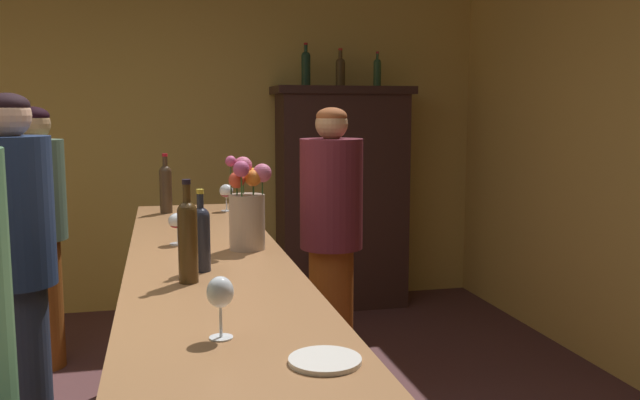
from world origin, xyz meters
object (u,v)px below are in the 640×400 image
(bar_counter, at_px, (211,380))
(flower_arrangement, at_px, (247,208))
(display_bottle_left, at_px, (306,67))
(wine_bottle_merlot, at_px, (201,235))
(display_cabinet, at_px, (342,194))
(display_bottle_midleft, at_px, (340,70))
(cheese_plate, at_px, (325,360))
(bartender, at_px, (331,240))
(wine_glass_front, at_px, (226,192))
(wine_bottle_syrah, at_px, (188,237))
(patron_redhead, at_px, (38,226))
(wine_glass_mid, at_px, (220,294))
(wine_glass_rear, at_px, (178,223))
(display_bottle_center, at_px, (377,71))
(patron_by_cabinet, at_px, (17,271))
(wine_bottle_pinot, at_px, (166,186))

(bar_counter, xyz_separation_m, flower_arrangement, (0.17, 0.12, 0.67))
(display_bottle_left, bearing_deg, wine_bottle_merlot, -109.36)
(display_cabinet, height_order, display_bottle_midleft, display_bottle_midleft)
(cheese_plate, distance_m, bartender, 2.15)
(wine_glass_front, bearing_deg, flower_arrangement, -90.91)
(bar_counter, bearing_deg, wine_bottle_syrah, -103.51)
(flower_arrangement, xyz_separation_m, patron_redhead, (-1.07, 1.56, -0.29))
(patron_redhead, bearing_deg, display_bottle_midleft, 87.02)
(bar_counter, xyz_separation_m, cheese_plate, (0.18, -1.18, 0.51))
(wine_bottle_merlot, height_order, cheese_plate, wine_bottle_merlot)
(wine_glass_mid, relative_size, wine_glass_rear, 1.18)
(wine_bottle_syrah, bearing_deg, display_bottle_midleft, 66.03)
(display_bottle_center, height_order, bartender, display_bottle_center)
(display_cabinet, relative_size, patron_by_cabinet, 1.07)
(bar_counter, bearing_deg, wine_glass_rear, 110.10)
(wine_glass_rear, bearing_deg, patron_by_cabinet, 175.42)
(patron_redhead, xyz_separation_m, bartender, (1.62, -0.79, -0.01))
(display_bottle_center, bearing_deg, patron_by_cabinet, -135.83)
(display_bottle_left, bearing_deg, cheese_plate, -101.47)
(bar_counter, relative_size, flower_arrangement, 7.87)
(cheese_plate, xyz_separation_m, bartender, (0.54, 2.08, -0.14))
(wine_glass_front, bearing_deg, wine_bottle_merlot, -98.93)
(wine_bottle_syrah, relative_size, patron_by_cabinet, 0.21)
(wine_bottle_pinot, distance_m, cheese_plate, 2.43)
(wine_bottle_syrah, bearing_deg, cheese_plate, -71.49)
(wine_bottle_pinot, relative_size, wine_glass_rear, 2.45)
(wine_glass_rear, height_order, bartender, bartender)
(wine_bottle_syrah, height_order, display_bottle_left, display_bottle_left)
(display_bottle_midleft, height_order, display_bottle_center, display_bottle_midleft)
(wine_bottle_merlot, bearing_deg, wine_glass_mid, -89.70)
(wine_glass_mid, bearing_deg, wine_glass_front, 84.18)
(wine_glass_mid, xyz_separation_m, patron_by_cabinet, (-0.73, 1.31, -0.21))
(wine_bottle_pinot, xyz_separation_m, bartender, (0.87, -0.33, -0.28))
(wine_bottle_syrah, xyz_separation_m, bartender, (0.81, 1.27, -0.29))
(wine_bottle_pinot, bearing_deg, wine_glass_rear, -87.52)
(flower_arrangement, relative_size, display_bottle_left, 1.17)
(wine_glass_front, relative_size, display_bottle_midleft, 0.52)
(display_bottle_midleft, bearing_deg, display_cabinet, -0.00)
(wine_glass_front, height_order, display_bottle_center, display_bottle_center)
(wine_glass_rear, bearing_deg, display_bottle_midleft, 59.76)
(wine_bottle_pinot, relative_size, display_bottle_center, 1.21)
(wine_glass_front, distance_m, wine_glass_rear, 0.97)
(bar_counter, xyz_separation_m, bartender, (0.72, 0.89, 0.37))
(wine_glass_front, distance_m, patron_redhead, 1.21)
(display_bottle_midleft, bearing_deg, flower_arrangement, -113.19)
(wine_bottle_pinot, height_order, cheese_plate, wine_bottle_pinot)
(cheese_plate, relative_size, patron_by_cabinet, 0.10)
(wine_glass_mid, height_order, cheese_plate, wine_glass_mid)
(wine_glass_front, relative_size, display_bottle_center, 0.56)
(wine_bottle_pinot, distance_m, wine_bottle_syrah, 1.60)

